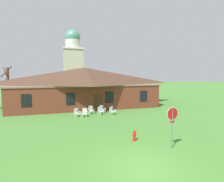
# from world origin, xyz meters

# --- Properties ---
(ground_plane) EXTENTS (200.00, 200.00, 0.00)m
(ground_plane) POSITION_xyz_m (0.00, 0.00, 0.00)
(ground_plane) COLOR #477F33
(brick_building) EXTENTS (21.01, 10.40, 5.87)m
(brick_building) POSITION_xyz_m (0.00, 19.75, 2.99)
(brick_building) COLOR brown
(brick_building) RESTS_ON ground
(dome_tower) EXTENTS (5.18, 5.18, 17.29)m
(dome_tower) POSITION_xyz_m (0.13, 40.16, 7.83)
(dome_tower) COLOR #BCB29E
(dome_tower) RESTS_ON ground
(stop_sign) EXTENTS (0.80, 0.09, 2.69)m
(stop_sign) POSITION_xyz_m (2.86, 1.62, 1.91)
(stop_sign) COLOR slate
(stop_sign) RESTS_ON ground
(lawn_chair_by_porch) EXTENTS (0.81, 0.85, 0.96)m
(lawn_chair_by_porch) POSITION_xyz_m (-2.02, 12.31, 0.50)
(lawn_chair_by_porch) COLOR white
(lawn_chair_by_porch) RESTS_ON ground
(lawn_chair_near_door) EXTENTS (0.75, 0.80, 0.96)m
(lawn_chair_near_door) POSITION_xyz_m (-1.18, 12.06, 0.50)
(lawn_chair_near_door) COLOR silver
(lawn_chair_near_door) RESTS_ON ground
(lawn_chair_left_end) EXTENTS (0.67, 0.70, 0.96)m
(lawn_chair_left_end) POSITION_xyz_m (-0.22, 13.34, 0.50)
(lawn_chair_left_end) COLOR silver
(lawn_chair_left_end) RESTS_ON ground
(lawn_chair_middle) EXTENTS (0.77, 0.82, 0.96)m
(lawn_chair_middle) POSITION_xyz_m (0.80, 12.61, 0.50)
(lawn_chair_middle) COLOR white
(lawn_chair_middle) RESTS_ON ground
(lawn_chair_right_end) EXTENTS (0.77, 0.82, 0.96)m
(lawn_chair_right_end) POSITION_xyz_m (1.23, 13.55, 0.50)
(lawn_chair_right_end) COLOR white
(lawn_chair_right_end) RESTS_ON ground
(lawn_chair_far_side) EXTENTS (0.85, 0.87, 0.96)m
(lawn_chair_far_side) POSITION_xyz_m (2.11, 12.10, 0.50)
(lawn_chair_far_side) COLOR silver
(lawn_chair_far_side) RESTS_ON ground
(bare_tree_beside_building) EXTENTS (1.47, 1.64, 6.04)m
(bare_tree_beside_building) POSITION_xyz_m (-10.66, 20.16, 3.15)
(bare_tree_beside_building) COLOR brown
(bare_tree_beside_building) RESTS_ON ground
(fire_hydrant) EXTENTS (0.36, 0.28, 0.79)m
(fire_hydrant) POSITION_xyz_m (1.13, 3.57, 0.38)
(fire_hydrant) COLOR red
(fire_hydrant) RESTS_ON ground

